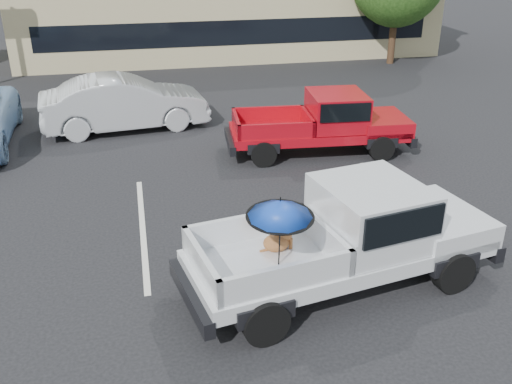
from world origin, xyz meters
The scene contains 6 objects.
ground centered at (0.00, 0.00, 0.00)m, with size 90.00×90.00×0.00m, color black.
stripe_left centered at (-3.00, 2.00, 0.00)m, with size 0.12×5.00×0.01m, color silver.
stripe_right centered at (3.00, 2.00, 0.00)m, with size 0.12×5.00×0.01m, color silver.
silver_pickup centered at (0.70, -0.82, 1.05)m, with size 5.95×2.96×2.06m.
red_pickup centered at (2.41, 5.55, 0.93)m, with size 5.30×2.24×1.70m.
silver_sedan centered at (-3.23, 8.86, 0.84)m, with size 1.79×5.12×1.69m, color silver.
Camera 1 is at (-2.90, -8.98, 5.88)m, focal length 40.00 mm.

